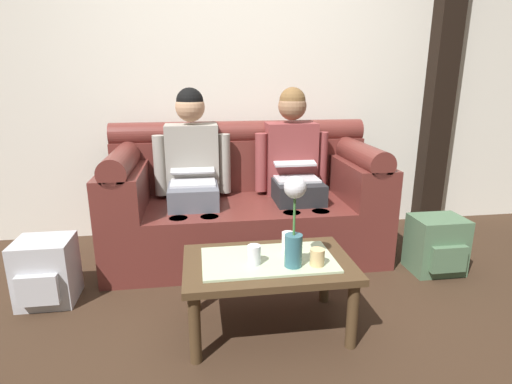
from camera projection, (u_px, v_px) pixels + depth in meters
The scene contains 13 objects.
ground_plane at pixel (272, 343), 2.05m from camera, with size 14.00×14.00×0.00m, color #382619.
back_wall_patterned at pixel (235, 56), 3.27m from camera, with size 6.00×0.12×2.90m, color silver.
timber_pillar at pixel (443, 57), 3.40m from camera, with size 0.20×0.20×2.90m, color black.
couch at pixel (244, 203), 3.06m from camera, with size 1.96×0.88×0.96m.
person_left at pixel (193, 168), 2.93m from camera, with size 0.56×0.67×1.22m.
person_right at pixel (294, 165), 3.03m from camera, with size 0.56×0.67×1.22m.
coffee_table at pixel (268, 270), 2.09m from camera, with size 0.86×0.54×0.40m.
flower_vase at pixel (294, 220), 1.93m from camera, with size 0.11×0.11×0.45m.
cup_near_left at pixel (288, 243), 2.13m from camera, with size 0.07×0.07×0.11m, color white.
cup_near_right at pixel (317, 257), 1.99m from camera, with size 0.07×0.07×0.08m, color #DBB77A.
cup_far_center at pixel (254, 255), 2.00m from camera, with size 0.07×0.07×0.10m, color silver.
backpack_right at pixel (437, 245), 2.76m from camera, with size 0.34×0.31×0.39m.
backpack_left at pixel (46, 272), 2.38m from camera, with size 0.31×0.32×0.39m.
Camera 1 is at (-0.34, -1.73, 1.30)m, focal length 28.55 mm.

